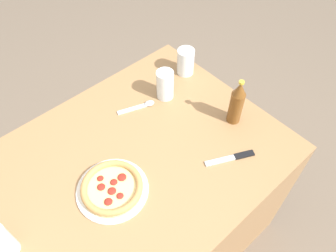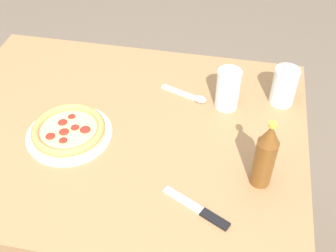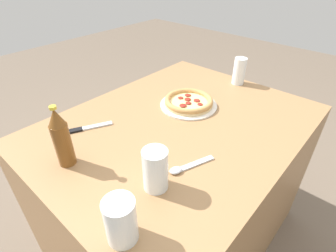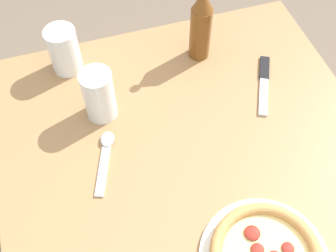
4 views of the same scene
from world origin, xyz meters
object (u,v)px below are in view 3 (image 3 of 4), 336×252
Objects in this scene: pizza_margherita at (189,102)px; glass_cola at (155,172)px; beer_bottle at (61,138)px; glass_red_wine at (121,222)px; spoon at (185,167)px; knife at (85,128)px; glass_orange_juice at (239,72)px.

pizza_margherita is 0.52m from glass_cola.
glass_red_wine is at bearing -99.09° from beer_bottle.
beer_bottle is 1.32× the size of spoon.
knife is (0.21, 0.49, -0.06)m from glass_red_wine.
glass_cola is 0.99× the size of glass_orange_juice.
glass_orange_juice is at bearing -17.05° from knife.
pizza_margherita is 1.89× the size of glass_cola.
knife is (-0.81, 0.25, -0.06)m from glass_orange_juice.
glass_cola is 0.13m from spoon.
spoon is at bearing -143.86° from pizza_margherita.
glass_red_wine is at bearing -172.74° from spoon.
spoon reaches higher than knife.
knife is (0.15, 0.13, -0.10)m from beer_bottle.
beer_bottle is at bearing 173.29° from pizza_margherita.
glass_orange_juice is 0.63× the size of beer_bottle.
glass_orange_juice is at bearing 13.33° from glass_red_wine.
glass_orange_juice reaches higher than spoon.
glass_red_wine is 1.05m from glass_orange_juice.
knife is at bearing 101.20° from spoon.
pizza_margherita is 1.88× the size of glass_orange_juice.
glass_red_wine is (-0.65, -0.29, 0.04)m from pizza_margherita.
glass_red_wine is 0.92× the size of glass_orange_juice.
spoon is (0.24, -0.32, -0.10)m from beer_bottle.
knife is at bearing 155.33° from pizza_margherita.
beer_bottle is (-0.96, 0.12, 0.04)m from glass_orange_juice.
glass_orange_juice is (0.37, -0.05, 0.05)m from pizza_margherita.
glass_red_wine is at bearing -155.81° from pizza_margherita.
glass_orange_juice is (1.02, 0.24, 0.01)m from glass_red_wine.
spoon is (0.30, 0.04, -0.05)m from glass_red_wine.
pizza_margherita is at bearing 26.69° from glass_cola.
glass_cola is 0.82× the size of spoon.
pizza_margherita is at bearing 24.19° from glass_red_wine.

